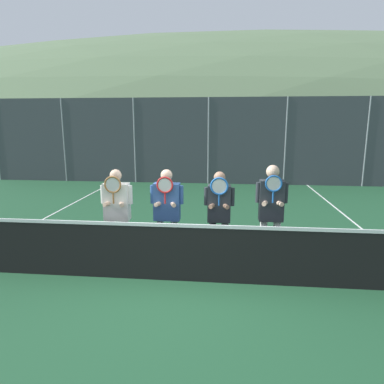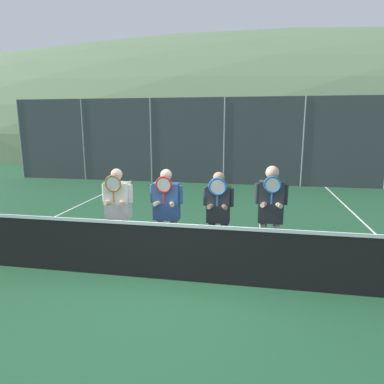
{
  "view_description": "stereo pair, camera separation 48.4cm",
  "coord_description": "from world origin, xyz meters",
  "px_view_note": "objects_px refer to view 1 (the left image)",
  "views": [
    {
      "loc": [
        0.8,
        -5.23,
        2.6
      ],
      "look_at": [
        0.17,
        0.86,
        1.34
      ],
      "focal_mm": 32.0,
      "sensor_mm": 36.0,
      "label": 1
    },
    {
      "loc": [
        1.28,
        -5.16,
        2.6
      ],
      "look_at": [
        0.17,
        0.86,
        1.34
      ],
      "focal_mm": 32.0,
      "sensor_mm": 36.0,
      "label": 2
    }
  ],
  "objects_px": {
    "player_rightmost": "(271,209)",
    "car_center": "(312,158)",
    "car_left_of_center": "(210,157)",
    "player_center_left": "(167,209)",
    "player_center_right": "(219,211)",
    "player_leftmost": "(117,209)",
    "car_far_left": "(108,157)"
  },
  "relations": [
    {
      "from": "player_rightmost",
      "to": "car_center",
      "type": "distance_m",
      "value": 11.33
    },
    {
      "from": "player_center_right",
      "to": "player_rightmost",
      "type": "relative_size",
      "value": 0.93
    },
    {
      "from": "player_leftmost",
      "to": "car_left_of_center",
      "type": "xyz_separation_m",
      "value": [
        1.13,
        10.57,
        -0.12
      ]
    },
    {
      "from": "player_rightmost",
      "to": "car_far_left",
      "type": "distance_m",
      "value": 12.64
    },
    {
      "from": "player_leftmost",
      "to": "car_center",
      "type": "bearing_deg",
      "value": 61.36
    },
    {
      "from": "car_center",
      "to": "player_leftmost",
      "type": "bearing_deg",
      "value": -118.64
    },
    {
      "from": "car_left_of_center",
      "to": "car_center",
      "type": "distance_m",
      "value": 4.84
    },
    {
      "from": "player_center_right",
      "to": "car_center",
      "type": "height_order",
      "value": "car_center"
    },
    {
      "from": "player_leftmost",
      "to": "player_rightmost",
      "type": "distance_m",
      "value": 2.74
    },
    {
      "from": "player_center_left",
      "to": "car_far_left",
      "type": "xyz_separation_m",
      "value": [
        -4.87,
        10.69,
        -0.19
      ]
    },
    {
      "from": "player_center_left",
      "to": "car_far_left",
      "type": "relative_size",
      "value": 0.38
    },
    {
      "from": "player_rightmost",
      "to": "car_far_left",
      "type": "relative_size",
      "value": 0.4
    },
    {
      "from": "car_left_of_center",
      "to": "player_center_left",
      "type": "bearing_deg",
      "value": -91.28
    },
    {
      "from": "player_leftmost",
      "to": "car_far_left",
      "type": "height_order",
      "value": "player_leftmost"
    },
    {
      "from": "player_leftmost",
      "to": "player_center_left",
      "type": "xyz_separation_m",
      "value": [
        0.9,
        0.09,
        0.0
      ]
    },
    {
      "from": "player_center_right",
      "to": "player_rightmost",
      "type": "xyz_separation_m",
      "value": [
        0.9,
        -0.07,
        0.09
      ]
    },
    {
      "from": "player_rightmost",
      "to": "car_center",
      "type": "xyz_separation_m",
      "value": [
        3.22,
        10.86,
        -0.19
      ]
    },
    {
      "from": "car_left_of_center",
      "to": "car_center",
      "type": "height_order",
      "value": "car_left_of_center"
    },
    {
      "from": "player_leftmost",
      "to": "car_center",
      "type": "relative_size",
      "value": 0.42
    },
    {
      "from": "player_center_left",
      "to": "player_center_right",
      "type": "distance_m",
      "value": 0.94
    },
    {
      "from": "player_center_left",
      "to": "player_center_right",
      "type": "relative_size",
      "value": 1.02
    },
    {
      "from": "player_leftmost",
      "to": "car_far_left",
      "type": "distance_m",
      "value": 11.48
    },
    {
      "from": "player_leftmost",
      "to": "car_left_of_center",
      "type": "relative_size",
      "value": 0.42
    },
    {
      "from": "player_center_left",
      "to": "car_left_of_center",
      "type": "bearing_deg",
      "value": 88.72
    },
    {
      "from": "player_rightmost",
      "to": "car_left_of_center",
      "type": "xyz_separation_m",
      "value": [
        -1.61,
        10.51,
        -0.18
      ]
    },
    {
      "from": "player_leftmost",
      "to": "player_center_right",
      "type": "xyz_separation_m",
      "value": [
        1.83,
        0.13,
        -0.03
      ]
    },
    {
      "from": "player_leftmost",
      "to": "player_center_left",
      "type": "bearing_deg",
      "value": 5.56
    },
    {
      "from": "player_rightmost",
      "to": "car_left_of_center",
      "type": "distance_m",
      "value": 10.63
    },
    {
      "from": "player_center_left",
      "to": "player_leftmost",
      "type": "bearing_deg",
      "value": -174.44
    },
    {
      "from": "car_center",
      "to": "player_center_left",
      "type": "bearing_deg",
      "value": -115.06
    },
    {
      "from": "player_rightmost",
      "to": "car_center",
      "type": "height_order",
      "value": "player_rightmost"
    },
    {
      "from": "player_rightmost",
      "to": "car_center",
      "type": "bearing_deg",
      "value": 73.46
    }
  ]
}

